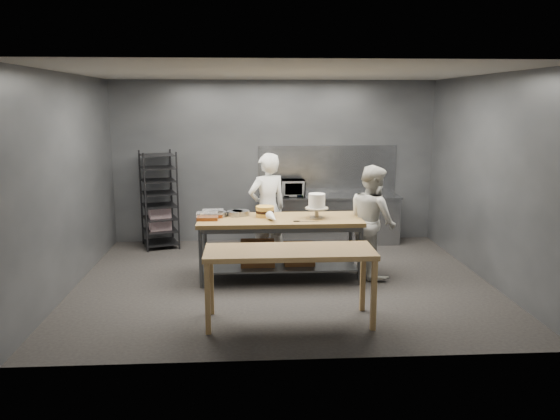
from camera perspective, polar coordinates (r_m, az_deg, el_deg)
The scene contains 16 objects.
ground at distance 8.13m, azimuth 0.33°, elevation -7.45°, with size 6.00×6.00×0.00m, color black.
back_wall at distance 10.26m, azimuth -0.58°, elevation 5.06°, with size 6.00×0.04×3.00m, color #4C4F54.
work_table at distance 8.13m, azimuth -0.22°, elevation -3.23°, with size 2.40×0.90×0.92m.
near_counter at distance 6.45m, azimuth 1.00°, elevation -4.88°, with size 2.00×0.70×0.90m.
back_counter at distance 10.21m, azimuth 5.14°, elevation -0.98°, with size 2.60×0.60×0.90m.
splashback_panel at distance 10.35m, azimuth 4.98°, elevation 4.24°, with size 2.60×0.02×0.90m, color slate.
speed_rack at distance 10.07m, azimuth -12.51°, elevation 0.97°, with size 0.77×0.80×1.75m.
chef_behind at distance 8.81m, azimuth -1.33°, elevation 0.12°, with size 0.66×0.43×1.81m, color white.
chef_right at distance 8.32m, azimuth 9.62°, elevation -1.13°, with size 0.82×0.64×1.69m, color beige.
microwave at distance 10.02m, azimuth 1.03°, elevation 2.31°, with size 0.54×0.37×0.30m, color black.
frosted_cake_stand at distance 8.02m, azimuth 3.86°, elevation 0.75°, with size 0.34×0.34×0.36m.
layer_cake at distance 8.12m, azimuth -1.58°, elevation -0.15°, with size 0.27×0.27×0.16m.
cake_pans at distance 8.22m, azimuth -5.71°, elevation -0.38°, with size 0.68×0.33×0.07m.
piping_bag at distance 7.78m, azimuth -0.76°, elevation -0.81°, with size 0.12×0.12×0.38m, color white.
offset_spatula at distance 7.81m, azimuth 2.38°, elevation -1.19°, with size 0.36×0.02×0.02m.
pastry_clamshells at distance 8.07m, azimuth -7.32°, elevation -0.50°, with size 0.38×0.40×0.11m.
Camera 1 is at (-0.51, -7.68, 2.60)m, focal length 35.00 mm.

